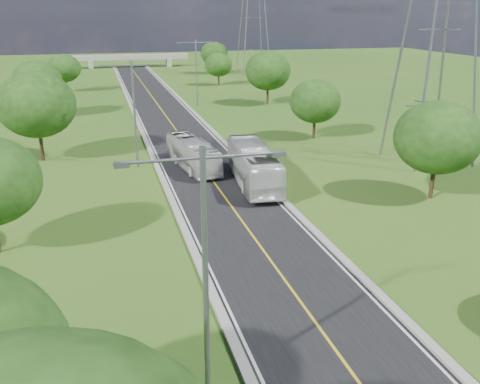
# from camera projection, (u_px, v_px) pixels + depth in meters

# --- Properties ---
(ground) EXTENTS (260.00, 260.00, 0.00)m
(ground) POSITION_uv_depth(u_px,v_px,m) (177.00, 131.00, 66.47)
(ground) COLOR #295919
(ground) RESTS_ON ground
(road) EXTENTS (8.00, 150.00, 0.06)m
(road) POSITION_uv_depth(u_px,v_px,m) (170.00, 122.00, 71.94)
(road) COLOR black
(road) RESTS_ON ground
(curb_left) EXTENTS (0.50, 150.00, 0.22)m
(curb_left) POSITION_uv_depth(u_px,v_px,m) (138.00, 123.00, 70.88)
(curb_left) COLOR gray
(curb_left) RESTS_ON ground
(curb_right) EXTENTS (0.50, 150.00, 0.22)m
(curb_right) POSITION_uv_depth(u_px,v_px,m) (201.00, 119.00, 72.96)
(curb_right) COLOR gray
(curb_right) RESTS_ON ground
(speed_limit_sign) EXTENTS (0.55, 0.09, 2.40)m
(speed_limit_sign) POSITION_uv_depth(u_px,v_px,m) (272.00, 162.00, 47.11)
(speed_limit_sign) COLOR slate
(speed_limit_sign) RESTS_ON ground
(overpass) EXTENTS (30.00, 3.00, 3.20)m
(overpass) POSITION_uv_depth(u_px,v_px,m) (130.00, 58.00, 138.79)
(overpass) COLOR gray
(overpass) RESTS_ON ground
(streetlight_near_left) EXTENTS (5.90, 0.25, 10.00)m
(streetlight_near_left) POSITION_uv_depth(u_px,v_px,m) (205.00, 256.00, 19.21)
(streetlight_near_left) COLOR slate
(streetlight_near_left) RESTS_ON ground
(streetlight_mid_left) EXTENTS (5.90, 0.25, 10.00)m
(streetlight_mid_left) POSITION_uv_depth(u_px,v_px,m) (134.00, 105.00, 49.37)
(streetlight_mid_left) COLOR slate
(streetlight_mid_left) RESTS_ON ground
(streetlight_far_right) EXTENTS (5.90, 0.25, 10.00)m
(streetlight_far_right) POSITION_uv_depth(u_px,v_px,m) (196.00, 67.00, 82.46)
(streetlight_far_right) COLOR slate
(streetlight_far_right) RESTS_ON ground
(power_tower_near) EXTENTS (9.00, 6.40, 28.00)m
(power_tower_near) POSITION_uv_depth(u_px,v_px,m) (442.00, 13.00, 49.04)
(power_tower_near) COLOR slate
(power_tower_near) RESTS_ON ground
(power_tower_far) EXTENTS (9.00, 6.40, 28.00)m
(power_tower_far) POSITION_uv_depth(u_px,v_px,m) (253.00, 11.00, 118.56)
(power_tower_far) COLOR slate
(power_tower_far) RESTS_ON ground
(tree_lc) EXTENTS (7.56, 7.56, 8.79)m
(tree_lc) POSITION_uv_depth(u_px,v_px,m) (36.00, 105.00, 51.85)
(tree_lc) COLOR black
(tree_lc) RESTS_ON ground
(tree_ld) EXTENTS (6.72, 6.72, 7.82)m
(tree_ld) POSITION_uv_depth(u_px,v_px,m) (37.00, 81.00, 73.49)
(tree_ld) COLOR black
(tree_ld) RESTS_ON ground
(tree_le) EXTENTS (5.88, 5.88, 6.84)m
(tree_le) POSITION_uv_depth(u_px,v_px,m) (64.00, 68.00, 96.24)
(tree_le) COLOR black
(tree_le) RESTS_ON ground
(tree_rb) EXTENTS (6.72, 6.72, 7.82)m
(tree_rb) POSITION_uv_depth(u_px,v_px,m) (438.00, 137.00, 41.37)
(tree_rb) COLOR black
(tree_rb) RESTS_ON ground
(tree_rc) EXTENTS (5.88, 5.88, 6.84)m
(tree_rc) POSITION_uv_depth(u_px,v_px,m) (315.00, 101.00, 61.43)
(tree_rc) COLOR black
(tree_rc) RESTS_ON ground
(tree_rd) EXTENTS (7.14, 7.14, 8.30)m
(tree_rd) POSITION_uv_depth(u_px,v_px,m) (268.00, 71.00, 83.55)
(tree_rd) COLOR black
(tree_rd) RESTS_ON ground
(tree_re) EXTENTS (5.46, 5.46, 6.35)m
(tree_re) POSITION_uv_depth(u_px,v_px,m) (218.00, 65.00, 105.27)
(tree_re) COLOR black
(tree_re) RESTS_ON ground
(tree_rf) EXTENTS (6.30, 6.30, 7.33)m
(tree_rf) POSITION_uv_depth(u_px,v_px,m) (214.00, 53.00, 124.20)
(tree_rf) COLOR black
(tree_rf) RESTS_ON ground
(bus_outbound) EXTENTS (3.94, 12.21, 3.34)m
(bus_outbound) POSITION_uv_depth(u_px,v_px,m) (254.00, 165.00, 45.62)
(bus_outbound) COLOR silver
(bus_outbound) RESTS_ON road
(bus_inbound) EXTENTS (3.70, 10.31, 2.81)m
(bus_inbound) POSITION_uv_depth(u_px,v_px,m) (193.00, 154.00, 50.36)
(bus_inbound) COLOR silver
(bus_inbound) RESTS_ON road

